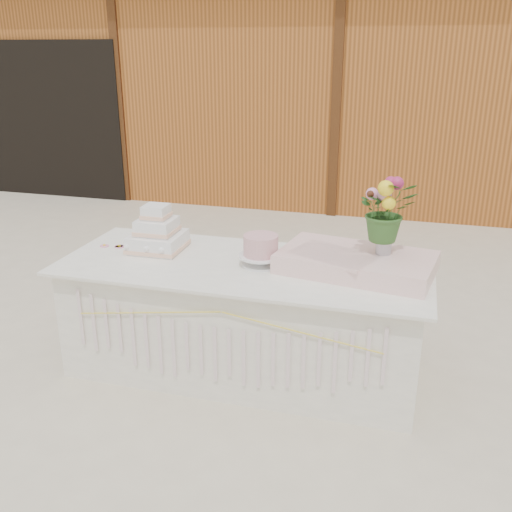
% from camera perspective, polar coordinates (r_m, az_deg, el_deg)
% --- Properties ---
extents(ground, '(80.00, 80.00, 0.00)m').
position_cam_1_polar(ground, '(4.04, -1.17, -11.07)').
color(ground, beige).
rests_on(ground, ground).
extents(barn, '(12.60, 4.60, 3.30)m').
position_cam_1_polar(barn, '(9.37, 9.85, 17.28)').
color(barn, '#A95C23').
rests_on(barn, ground).
extents(cake_table, '(2.40, 1.00, 0.77)m').
position_cam_1_polar(cake_table, '(3.85, -1.24, -6.17)').
color(cake_table, white).
rests_on(cake_table, ground).
extents(wedding_cake, '(0.36, 0.36, 0.32)m').
position_cam_1_polar(wedding_cake, '(3.99, -9.83, 2.11)').
color(wedding_cake, white).
rests_on(wedding_cake, cake_table).
extents(pink_cake_stand, '(0.28, 0.28, 0.20)m').
position_cam_1_polar(pink_cake_stand, '(3.64, 0.48, 0.73)').
color(pink_cake_stand, white).
rests_on(pink_cake_stand, cake_table).
extents(satin_runner, '(1.01, 0.69, 0.12)m').
position_cam_1_polar(satin_runner, '(3.62, 10.00, -0.61)').
color(satin_runner, '#FFD0CD').
rests_on(satin_runner, cake_table).
extents(flower_vase, '(0.10, 0.10, 0.13)m').
position_cam_1_polar(flower_vase, '(3.61, 12.68, 1.25)').
color(flower_vase, '#ABABB0').
rests_on(flower_vase, satin_runner).
extents(bouquet, '(0.41, 0.38, 0.38)m').
position_cam_1_polar(bouquet, '(3.53, 12.99, 5.21)').
color(bouquet, '#305C24').
rests_on(bouquet, flower_vase).
extents(loose_flowers, '(0.14, 0.31, 0.02)m').
position_cam_1_polar(loose_flowers, '(4.13, -14.36, 0.92)').
color(loose_flowers, pink).
rests_on(loose_flowers, cake_table).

